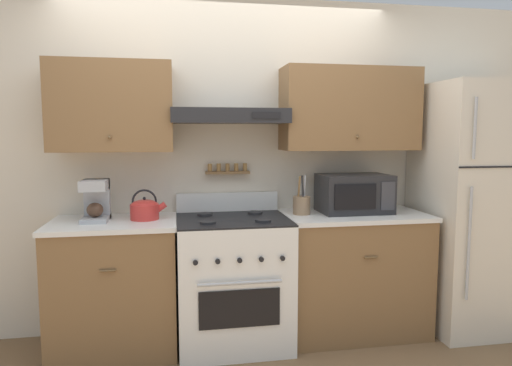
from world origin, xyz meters
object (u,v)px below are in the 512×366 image
coffee_maker (96,199)px  utensil_crock (302,205)px  refrigerator (475,207)px  tea_kettle (145,209)px  stove_range (233,280)px  microwave (354,193)px

coffee_maker → utensil_crock: size_ratio=0.98×
refrigerator → coffee_maker: (-2.84, 0.12, 0.12)m
refrigerator → utensil_crock: (-1.37, 0.08, 0.05)m
tea_kettle → utensil_crock: utensil_crock is taller
coffee_maker → utensil_crock: bearing=-1.3°
coffee_maker → refrigerator: bearing=-2.3°
tea_kettle → coffee_maker: size_ratio=0.90×
stove_range → microwave: microwave is taller
tea_kettle → utensil_crock: (1.13, 0.00, -0.00)m
stove_range → utensil_crock: size_ratio=3.67×
stove_range → utensil_crock: (0.52, 0.06, 0.53)m
stove_range → microwave: size_ratio=2.03×
utensil_crock → stove_range: bearing=-173.8°
refrigerator → microwave: 0.97m
stove_range → coffee_maker: 1.12m
tea_kettle → stove_range: bearing=-5.3°
tea_kettle → coffee_maker: bearing=174.3°
microwave → stove_range: bearing=-175.5°
coffee_maker → microwave: bearing=-0.5°
refrigerator → coffee_maker: bearing=177.7°
stove_range → tea_kettle: (-0.61, 0.06, 0.53)m
refrigerator → coffee_maker: 2.84m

